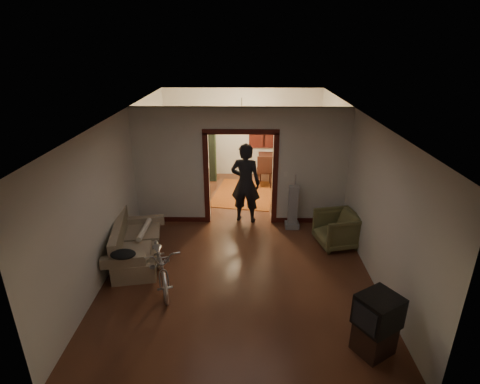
{
  "coord_description": "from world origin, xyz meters",
  "views": [
    {
      "loc": [
        0.12,
        -7.58,
        4.19
      ],
      "look_at": [
        0.0,
        -0.3,
        1.2
      ],
      "focal_mm": 28.0,
      "sensor_mm": 36.0,
      "label": 1
    }
  ],
  "objects_px": {
    "bicycle": "(161,263)",
    "person": "(245,183)",
    "sofa": "(136,242)",
    "locker": "(203,155)",
    "desk": "(276,167)",
    "armchair": "(337,229)"
  },
  "relations": [
    {
      "from": "bicycle",
      "to": "person",
      "type": "bearing_deg",
      "value": 41.04
    },
    {
      "from": "sofa",
      "to": "bicycle",
      "type": "relative_size",
      "value": 1.05
    },
    {
      "from": "sofa",
      "to": "bicycle",
      "type": "xyz_separation_m",
      "value": [
        0.68,
        -0.8,
        0.04
      ]
    },
    {
      "from": "bicycle",
      "to": "locker",
      "type": "relative_size",
      "value": 1.05
    },
    {
      "from": "person",
      "to": "locker",
      "type": "distance_m",
      "value": 3.2
    },
    {
      "from": "person",
      "to": "sofa",
      "type": "bearing_deg",
      "value": 51.98
    },
    {
      "from": "bicycle",
      "to": "person",
      "type": "height_order",
      "value": "person"
    },
    {
      "from": "desk",
      "to": "armchair",
      "type": "bearing_deg",
      "value": -93.99
    },
    {
      "from": "person",
      "to": "desk",
      "type": "height_order",
      "value": "person"
    },
    {
      "from": "bicycle",
      "to": "locker",
      "type": "bearing_deg",
      "value": 69.01
    },
    {
      "from": "bicycle",
      "to": "armchair",
      "type": "height_order",
      "value": "bicycle"
    },
    {
      "from": "armchair",
      "to": "locker",
      "type": "bearing_deg",
      "value": -153.54
    },
    {
      "from": "desk",
      "to": "locker",
      "type": "bearing_deg",
      "value": 162.76
    },
    {
      "from": "sofa",
      "to": "armchair",
      "type": "distance_m",
      "value": 4.23
    },
    {
      "from": "armchair",
      "to": "desk",
      "type": "distance_m",
      "value": 4.25
    },
    {
      "from": "desk",
      "to": "bicycle",
      "type": "bearing_deg",
      "value": -131.86
    },
    {
      "from": "bicycle",
      "to": "desk",
      "type": "distance_m",
      "value": 6.1
    },
    {
      "from": "sofa",
      "to": "person",
      "type": "distance_m",
      "value": 2.92
    },
    {
      "from": "desk",
      "to": "person",
      "type": "bearing_deg",
      "value": -126.02
    },
    {
      "from": "sofa",
      "to": "desk",
      "type": "height_order",
      "value": "sofa"
    },
    {
      "from": "armchair",
      "to": "person",
      "type": "height_order",
      "value": "person"
    },
    {
      "from": "locker",
      "to": "desk",
      "type": "relative_size",
      "value": 1.46
    }
  ]
}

